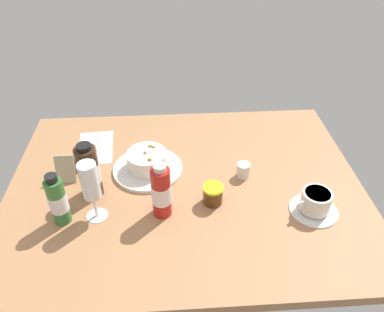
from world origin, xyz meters
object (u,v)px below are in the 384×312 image
at_px(jam_jar, 213,194).
at_px(menu_card, 66,167).
at_px(coffee_cup, 315,203).
at_px(wine_glass, 90,184).
at_px(porridge_bowl, 147,163).
at_px(sauce_bottle_brown, 89,172).
at_px(creamer_jug, 243,170).
at_px(sauce_bottle_green, 58,201).
at_px(sauce_bottle_red, 161,192).
at_px(cutlery_setting, 95,148).

xyz_separation_m(jam_jar, menu_card, (0.45, -0.14, 0.01)).
xyz_separation_m(coffee_cup, wine_glass, (0.62, -0.02, 0.09)).
bearing_deg(wine_glass, porridge_bowl, -125.68).
height_order(jam_jar, sauce_bottle_brown, sauce_bottle_brown).
height_order(creamer_jug, wine_glass, wine_glass).
distance_m(wine_glass, sauce_bottle_green, 0.10).
xyz_separation_m(coffee_cup, sauce_bottle_red, (0.43, -0.02, 0.05)).
xyz_separation_m(cutlery_setting, jam_jar, (-0.38, 0.29, 0.03)).
relative_size(creamer_jug, sauce_bottle_green, 0.33).
xyz_separation_m(coffee_cup, sauce_bottle_green, (0.71, -0.01, 0.04)).
bearing_deg(porridge_bowl, creamer_jug, 170.73).
xyz_separation_m(jam_jar, sauce_bottle_brown, (0.36, -0.06, 0.05)).
xyz_separation_m(porridge_bowl, jam_jar, (-0.20, 0.16, -0.00)).
height_order(jam_jar, menu_card, menu_card).
bearing_deg(porridge_bowl, sauce_bottle_red, 103.81).
bearing_deg(cutlery_setting, coffee_cup, 152.57).
bearing_deg(sauce_bottle_red, menu_card, -30.12).
bearing_deg(porridge_bowl, wine_glass, 54.32).
distance_m(wine_glass, sauce_bottle_red, 0.19).
height_order(creamer_jug, menu_card, menu_card).
bearing_deg(sauce_bottle_brown, jam_jar, 170.14).
distance_m(coffee_cup, jam_jar, 0.29).
bearing_deg(cutlery_setting, wine_glass, 98.78).
bearing_deg(wine_glass, menu_card, -56.94).
bearing_deg(creamer_jug, sauce_bottle_green, 15.90).
distance_m(sauce_bottle_red, menu_card, 0.35).
distance_m(cutlery_setting, sauce_bottle_red, 0.41).
relative_size(sauce_bottle_green, sauce_bottle_brown, 0.91).
bearing_deg(sauce_bottle_brown, menu_card, -40.87).
bearing_deg(coffee_cup, sauce_bottle_brown, -10.43).
height_order(porridge_bowl, cutlery_setting, porridge_bowl).
distance_m(jam_jar, menu_card, 0.47).
bearing_deg(coffee_cup, wine_glass, -1.99).
relative_size(coffee_cup, sauce_bottle_green, 0.84).
distance_m(creamer_jug, menu_card, 0.56).
bearing_deg(creamer_jug, wine_glass, 17.93).
bearing_deg(porridge_bowl, menu_card, 4.28).
bearing_deg(wine_glass, creamer_jug, -162.07).
bearing_deg(menu_card, cutlery_setting, -112.56).
bearing_deg(sauce_bottle_red, porridge_bowl, -76.19).
bearing_deg(sauce_bottle_green, creamer_jug, -164.10).
height_order(wine_glass, sauce_bottle_green, wine_glass).
bearing_deg(sauce_bottle_brown, creamer_jug, -174.30).
xyz_separation_m(wine_glass, sauce_bottle_green, (0.09, 0.01, -0.05)).
height_order(porridge_bowl, sauce_bottle_red, sauce_bottle_red).
distance_m(wine_glass, menu_card, 0.22).
height_order(porridge_bowl, sauce_bottle_green, sauce_bottle_green).
height_order(cutlery_setting, coffee_cup, coffee_cup).
height_order(coffee_cup, sauce_bottle_green, sauce_bottle_green).
height_order(coffee_cup, sauce_bottle_red, sauce_bottle_red).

